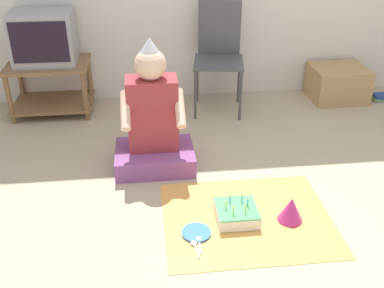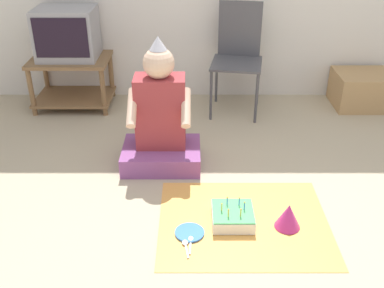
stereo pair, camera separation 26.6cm
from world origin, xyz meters
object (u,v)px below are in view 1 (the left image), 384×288
person_seated (153,125)px  party_hat_blue (291,209)px  cardboard_box_stack (338,83)px  birthday_cake (237,213)px  paper_plate (196,233)px  tv (44,38)px  folding_chair (219,50)px  book_pile (382,97)px

person_seated → party_hat_blue: person_seated is taller
cardboard_box_stack → party_hat_blue: cardboard_box_stack is taller
birthday_cake → person_seated: bearing=123.5°
paper_plate → birthday_cake: bearing=22.6°
paper_plate → party_hat_blue: bearing=6.1°
tv → folding_chair: size_ratio=0.54×
book_pile → paper_plate: book_pile is taller
folding_chair → birthday_cake: (-0.16, -1.68, -0.49)m
cardboard_box_stack → party_hat_blue: 2.04m
tv → paper_plate: tv is taller
cardboard_box_stack → paper_plate: cardboard_box_stack is taller
tv → paper_plate: bearing=-59.9°
tv → birthday_cake: (1.33, -1.75, -0.62)m
book_pile → party_hat_blue: party_hat_blue is taller
birthday_cake → folding_chair: bearing=84.6°
tv → cardboard_box_stack: size_ratio=1.01×
person_seated → party_hat_blue: bearing=-43.5°
folding_chair → birthday_cake: bearing=-95.4°
folding_chair → paper_plate: size_ratio=5.49×
tv → folding_chair: bearing=-2.5°
cardboard_box_stack → party_hat_blue: bearing=-119.5°
birthday_cake → party_hat_blue: bearing=-8.0°
folding_chair → cardboard_box_stack: folding_chair is taller
cardboard_box_stack → book_pile: cardboard_box_stack is taller
tv → book_pile: (3.08, -0.11, -0.64)m
folding_chair → person_seated: (-0.62, -0.98, -0.21)m
birthday_cake → paper_plate: birthday_cake is taller
tv → party_hat_blue: bearing=-47.4°
birthday_cake → paper_plate: 0.28m
book_pile → person_seated: bearing=-156.9°
cardboard_box_stack → paper_plate: bearing=-130.7°
book_pile → cardboard_box_stack: bearing=168.2°
tv → book_pile: tv is taller
cardboard_box_stack → person_seated: size_ratio=0.54×
tv → cardboard_box_stack: tv is taller
folding_chair → tv: bearing=177.5°
book_pile → tv: bearing=178.0°
tv → person_seated: bearing=-50.4°
birthday_cake → paper_plate: bearing=-157.4°
folding_chair → cardboard_box_stack: size_ratio=1.86×
tv → paper_plate: (1.07, -1.85, -0.66)m
tv → book_pile: size_ratio=2.62×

